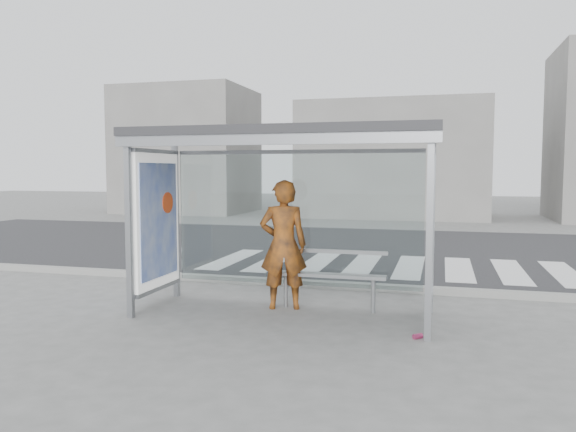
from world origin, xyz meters
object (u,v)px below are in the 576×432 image
object	(u,v)px
person	(283,245)
bench	(329,275)
bus_shelter	(259,174)
soda_can	(418,336)

from	to	relation	value
person	bench	size ratio (longest dim) A/B	1.14
bus_shelter	bench	bearing A→B (deg)	25.22
soda_can	bench	bearing A→B (deg)	138.86
person	soda_can	size ratio (longest dim) A/B	15.79
soda_can	person	bearing A→B (deg)	152.62
bench	soda_can	bearing A→B (deg)	-41.14
bench	person	bearing A→B (deg)	-169.08
bench	soda_can	distance (m)	1.83
bus_shelter	soda_can	xyz separation A→B (m)	(2.26, -0.72, -1.95)
person	bench	world-z (taller)	person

